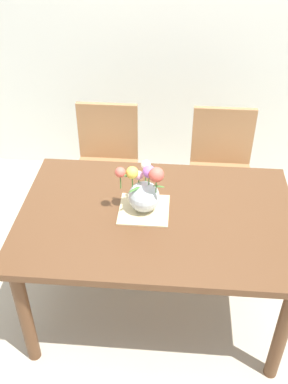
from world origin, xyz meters
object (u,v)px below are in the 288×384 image
(flower_vase, at_px, (144,191))
(chair_right, at_px, (221,165))
(chair_left, at_px, (107,160))
(dining_table, at_px, (157,227))

(flower_vase, bearing_deg, chair_right, 59.49)
(chair_left, height_order, chair_right, same)
(dining_table, bearing_deg, flower_vase, 159.22)
(dining_table, relative_size, flower_vase, 5.05)
(chair_left, height_order, flower_vase, flower_vase)
(dining_table, height_order, flower_vase, flower_vase)
(chair_left, bearing_deg, flower_vase, 112.39)
(chair_left, bearing_deg, dining_table, 115.84)
(chair_right, bearing_deg, chair_left, 0.00)
(dining_table, xyz_separation_m, flower_vase, (-0.07, 0.03, 0.22))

